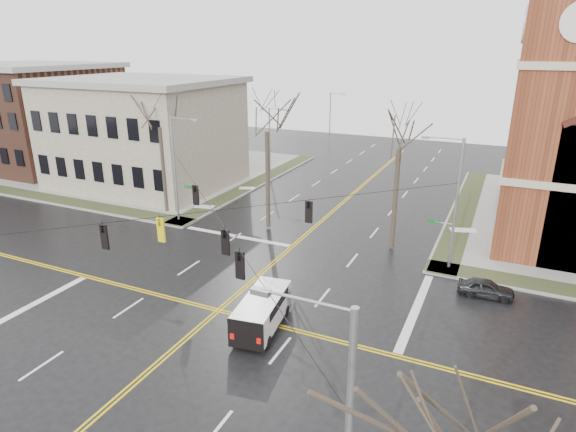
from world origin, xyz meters
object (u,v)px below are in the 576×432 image
at_px(streetlight_north_b, 331,118).
at_px(parked_car_a, 486,288).
at_px(tree_nw_far, 159,121).
at_px(cargo_van, 263,309).
at_px(tree_nw_near, 267,125).
at_px(signal_pole_nw, 176,167).
at_px(signal_pole_ne, 454,201).
at_px(tree_ne, 400,143).
at_px(streetlight_north_a, 271,140).

relative_size(streetlight_north_b, parked_car_a, 2.41).
height_order(streetlight_north_b, tree_nw_far, tree_nw_far).
bearing_deg(parked_car_a, cargo_van, 124.91).
xyz_separation_m(cargo_van, tree_nw_near, (-6.64, 13.56, 7.64)).
bearing_deg(signal_pole_nw, signal_pole_ne, 0.00).
bearing_deg(cargo_van, tree_nw_near, 107.99).
bearing_deg(parked_car_a, tree_nw_far, 76.75).
xyz_separation_m(signal_pole_nw, parked_car_a, (25.40, -3.09, -4.38)).
height_order(tree_nw_far, tree_ne, tree_nw_far).
xyz_separation_m(streetlight_north_a, parked_car_a, (24.73, -19.59, -3.90)).
bearing_deg(streetlight_north_a, streetlight_north_b, 90.00).
height_order(cargo_van, tree_nw_far, tree_nw_far).
bearing_deg(streetlight_north_b, tree_ne, -62.91).
bearing_deg(tree_nw_near, streetlight_north_b, 101.69).
bearing_deg(streetlight_north_b, tree_nw_far, -95.36).
height_order(signal_pole_ne, streetlight_north_b, signal_pole_ne).
distance_m(signal_pole_nw, streetlight_north_b, 36.51).
bearing_deg(cargo_van, signal_pole_nw, 132.63).
bearing_deg(cargo_van, streetlight_north_b, 97.88).
distance_m(cargo_van, parked_car_a, 14.00).
bearing_deg(streetlight_north_b, streetlight_north_a, -90.00).
distance_m(cargo_van, tree_nw_near, 16.92).
distance_m(streetlight_north_a, tree_nw_near, 17.01).
height_order(streetlight_north_b, parked_car_a, streetlight_north_b).
relative_size(streetlight_north_a, parked_car_a, 2.41).
bearing_deg(streetlight_north_b, signal_pole_nw, -91.05).
bearing_deg(streetlight_north_a, cargo_van, -63.99).
bearing_deg(tree_nw_near, signal_pole_nw, -167.84).
xyz_separation_m(streetlight_north_b, tree_nw_far, (-3.28, -35.01, 3.95)).
bearing_deg(signal_pole_ne, tree_nw_far, 176.62).
distance_m(signal_pole_nw, tree_nw_near, 8.90).
xyz_separation_m(cargo_van, parked_car_a, (10.89, 8.78, -0.55)).
xyz_separation_m(signal_pole_ne, tree_nw_near, (-14.77, 1.70, 3.80)).
bearing_deg(tree_nw_near, tree_ne, 1.18).
distance_m(tree_nw_far, tree_nw_near, 10.49).
relative_size(cargo_van, tree_nw_near, 0.43).
xyz_separation_m(signal_pole_ne, tree_nw_far, (-25.26, 1.49, 3.47)).
xyz_separation_m(streetlight_north_b, tree_ne, (17.69, -34.59, 3.70)).
height_order(parked_car_a, tree_ne, tree_ne).
bearing_deg(cargo_van, streetlight_north_a, 107.92).
relative_size(tree_nw_near, tree_ne, 1.07).
xyz_separation_m(signal_pole_ne, parked_car_a, (2.76, -3.09, -4.38)).
bearing_deg(tree_nw_far, streetlight_north_b, 84.64).
height_order(signal_pole_nw, tree_nw_far, tree_nw_far).
bearing_deg(signal_pole_ne, streetlight_north_a, 143.10).
bearing_deg(streetlight_north_a, tree_nw_near, -64.06).
height_order(streetlight_north_a, cargo_van, streetlight_north_a).
height_order(signal_pole_ne, streetlight_north_a, signal_pole_ne).
height_order(signal_pole_nw, streetlight_north_b, signal_pole_nw).
xyz_separation_m(signal_pole_nw, tree_ne, (18.36, 1.91, 3.21)).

